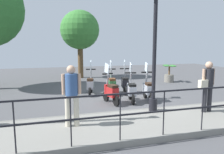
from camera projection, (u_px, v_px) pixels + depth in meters
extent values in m
plane|color=#4C4C4F|center=(125.00, 98.00, 9.29)|extent=(28.00, 28.00, 0.00)
cube|color=gray|center=(162.00, 121.00, 6.25)|extent=(2.20, 20.00, 0.15)
cube|color=slate|center=(146.00, 111.00, 7.24)|extent=(0.10, 20.00, 0.15)
cube|color=black|center=(185.00, 90.00, 5.13)|extent=(0.04, 16.00, 0.04)
cube|color=black|center=(184.00, 109.00, 5.20)|extent=(0.04, 16.00, 0.04)
cylinder|color=black|center=(203.00, 109.00, 5.36)|extent=(0.03, 0.03, 1.05)
cylinder|color=black|center=(164.00, 113.00, 5.06)|extent=(0.03, 0.03, 1.05)
cylinder|color=black|center=(120.00, 117.00, 4.76)|extent=(0.03, 0.03, 1.05)
cylinder|color=black|center=(71.00, 122.00, 4.47)|extent=(0.03, 0.03, 1.05)
cylinder|color=black|center=(14.00, 128.00, 4.17)|extent=(0.03, 0.03, 1.05)
cylinder|color=black|center=(153.00, 105.00, 7.00)|extent=(0.26, 0.26, 0.40)
cylinder|color=black|center=(155.00, 46.00, 6.72)|extent=(0.12, 0.12, 4.14)
cylinder|color=#28282D|center=(209.00, 98.00, 6.92)|extent=(0.14, 0.14, 0.82)
cylinder|color=#28282D|center=(204.00, 99.00, 6.83)|extent=(0.14, 0.14, 0.82)
cylinder|color=#232328|center=(208.00, 77.00, 6.78)|extent=(0.36, 0.36, 0.55)
sphere|color=tan|center=(209.00, 65.00, 6.72)|extent=(0.22, 0.22, 0.22)
cylinder|color=tan|center=(213.00, 77.00, 6.85)|extent=(0.09, 0.09, 0.52)
cylinder|color=tan|center=(204.00, 77.00, 6.69)|extent=(0.09, 0.09, 0.52)
cube|color=beige|center=(203.00, 84.00, 6.65)|extent=(0.18, 0.30, 0.24)
cylinder|color=beige|center=(68.00, 111.00, 5.63)|extent=(0.14, 0.14, 0.82)
cylinder|color=beige|center=(76.00, 110.00, 5.66)|extent=(0.14, 0.14, 0.82)
cylinder|color=#335184|center=(71.00, 85.00, 5.54)|extent=(0.36, 0.36, 0.55)
sphere|color=tan|center=(71.00, 70.00, 5.49)|extent=(0.22, 0.22, 0.22)
cylinder|color=tan|center=(63.00, 84.00, 5.51)|extent=(0.09, 0.09, 0.52)
cylinder|color=tan|center=(79.00, 84.00, 5.57)|extent=(0.09, 0.09, 0.52)
cylinder|color=brown|center=(81.00, 61.00, 14.88)|extent=(0.36, 0.36, 2.27)
sphere|color=#387A33|center=(80.00, 30.00, 14.57)|extent=(2.60, 2.60, 2.60)
cylinder|color=slate|center=(169.00, 78.00, 13.27)|extent=(0.56, 0.56, 0.45)
cylinder|color=brown|center=(169.00, 71.00, 13.20)|extent=(0.10, 0.10, 0.50)
ellipsoid|color=#2D6B2D|center=(167.00, 65.00, 13.40)|extent=(0.56, 0.16, 0.10)
ellipsoid|color=#2D6B2D|center=(172.00, 66.00, 12.92)|extent=(0.56, 0.16, 0.10)
ellipsoid|color=#2D6B2D|center=(166.00, 66.00, 13.09)|extent=(0.56, 0.16, 0.10)
ellipsoid|color=#2D6B2D|center=(173.00, 66.00, 13.23)|extent=(0.56, 0.16, 0.10)
ellipsoid|color=#2D6B2D|center=(165.00, 65.00, 13.28)|extent=(0.56, 0.16, 0.10)
ellipsoid|color=#2D6B2D|center=(174.00, 66.00, 13.04)|extent=(0.56, 0.16, 0.10)
cylinder|color=black|center=(145.00, 94.00, 9.25)|extent=(0.41, 0.14, 0.40)
cylinder|color=black|center=(151.00, 98.00, 8.44)|extent=(0.41, 0.14, 0.40)
cube|color=#B7BCC6|center=(149.00, 89.00, 8.72)|extent=(0.64, 0.37, 0.36)
cube|color=#B7BCC6|center=(147.00, 88.00, 9.00)|extent=(0.17, 0.32, 0.44)
cube|color=black|center=(149.00, 84.00, 8.62)|extent=(0.44, 0.32, 0.10)
cylinder|color=gray|center=(146.00, 79.00, 9.01)|extent=(0.19, 0.10, 0.55)
cube|color=black|center=(147.00, 72.00, 8.97)|extent=(0.13, 0.44, 0.05)
cube|color=silver|center=(146.00, 67.00, 9.00)|extent=(0.39, 0.09, 0.42)
cylinder|color=black|center=(130.00, 95.00, 9.05)|extent=(0.41, 0.17, 0.40)
cylinder|color=black|center=(133.00, 100.00, 8.23)|extent=(0.41, 0.17, 0.40)
cube|color=#B7BCC6|center=(132.00, 90.00, 8.52)|extent=(0.65, 0.40, 0.36)
cube|color=#B7BCC6|center=(131.00, 89.00, 8.80)|extent=(0.18, 0.32, 0.44)
cube|color=black|center=(132.00, 85.00, 8.42)|extent=(0.45, 0.34, 0.10)
cylinder|color=gray|center=(131.00, 80.00, 8.81)|extent=(0.19, 0.11, 0.55)
cube|color=black|center=(131.00, 73.00, 8.77)|extent=(0.15, 0.44, 0.05)
cube|color=silver|center=(131.00, 68.00, 8.80)|extent=(0.39, 0.11, 0.42)
cylinder|color=black|center=(106.00, 96.00, 8.76)|extent=(0.41, 0.16, 0.40)
cylinder|color=black|center=(116.00, 101.00, 8.04)|extent=(0.41, 0.16, 0.40)
cube|color=#B21E1E|center=(112.00, 92.00, 8.28)|extent=(0.65, 0.40, 0.36)
cube|color=#B21E1E|center=(108.00, 90.00, 8.53)|extent=(0.18, 0.32, 0.44)
cube|color=black|center=(113.00, 86.00, 8.19)|extent=(0.45, 0.34, 0.10)
cylinder|color=gray|center=(108.00, 81.00, 8.53)|extent=(0.19, 0.11, 0.55)
cube|color=black|center=(108.00, 74.00, 8.49)|extent=(0.15, 0.44, 0.05)
cube|color=silver|center=(107.00, 69.00, 8.51)|extent=(0.39, 0.11, 0.42)
cylinder|color=black|center=(124.00, 87.00, 10.61)|extent=(0.41, 0.18, 0.40)
cylinder|color=black|center=(126.00, 91.00, 9.79)|extent=(0.41, 0.18, 0.40)
cube|color=black|center=(125.00, 83.00, 10.07)|extent=(0.65, 0.42, 0.36)
cube|color=black|center=(125.00, 82.00, 10.35)|extent=(0.19, 0.32, 0.44)
cube|color=black|center=(125.00, 79.00, 9.97)|extent=(0.45, 0.35, 0.10)
cylinder|color=gray|center=(124.00, 74.00, 10.36)|extent=(0.19, 0.11, 0.55)
cube|color=black|center=(125.00, 69.00, 10.32)|extent=(0.17, 0.44, 0.05)
cube|color=silver|center=(124.00, 64.00, 10.35)|extent=(0.38, 0.13, 0.42)
cylinder|color=black|center=(110.00, 88.00, 10.40)|extent=(0.41, 0.13, 0.40)
cylinder|color=black|center=(113.00, 92.00, 9.59)|extent=(0.41, 0.13, 0.40)
cube|color=#2D6B38|center=(112.00, 84.00, 9.87)|extent=(0.63, 0.36, 0.36)
cube|color=#2D6B38|center=(111.00, 83.00, 10.16)|extent=(0.16, 0.31, 0.44)
cube|color=#4C2D19|center=(112.00, 79.00, 9.77)|extent=(0.43, 0.31, 0.10)
cylinder|color=gray|center=(111.00, 75.00, 10.16)|extent=(0.19, 0.09, 0.55)
cube|color=black|center=(111.00, 69.00, 10.12)|extent=(0.12, 0.44, 0.05)
cube|color=silver|center=(111.00, 65.00, 10.15)|extent=(0.39, 0.08, 0.42)
cylinder|color=black|center=(91.00, 88.00, 10.34)|extent=(0.41, 0.18, 0.40)
cylinder|color=black|center=(90.00, 92.00, 9.52)|extent=(0.41, 0.18, 0.40)
cube|color=gray|center=(90.00, 84.00, 9.80)|extent=(0.65, 0.43, 0.36)
cube|color=gray|center=(91.00, 83.00, 10.09)|extent=(0.20, 0.32, 0.44)
cube|color=black|center=(90.00, 80.00, 9.70)|extent=(0.46, 0.36, 0.10)
cylinder|color=gray|center=(91.00, 75.00, 10.10)|extent=(0.19, 0.12, 0.55)
cube|color=black|center=(91.00, 69.00, 10.05)|extent=(0.18, 0.44, 0.05)
cube|color=silver|center=(91.00, 65.00, 10.09)|extent=(0.38, 0.13, 0.42)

